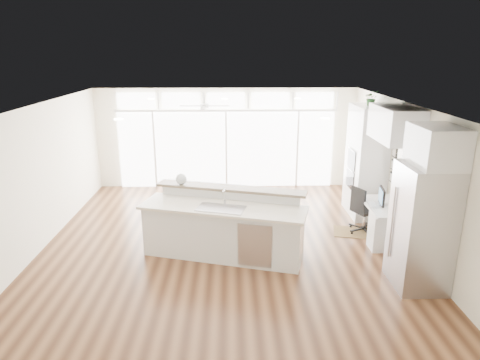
{
  "coord_description": "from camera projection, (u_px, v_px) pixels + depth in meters",
  "views": [
    {
      "loc": [
        0.12,
        -7.47,
        3.66
      ],
      "look_at": [
        0.3,
        0.6,
        1.2
      ],
      "focal_mm": 32.0,
      "sensor_mm": 36.0,
      "label": 1
    }
  ],
  "objects": [
    {
      "name": "floor",
      "position": [
        225.0,
        249.0,
        8.21
      ],
      "size": [
        7.0,
        8.0,
        0.02
      ],
      "primitive_type": "cube",
      "color": "#412414",
      "rests_on": "ground"
    },
    {
      "name": "ceiling",
      "position": [
        223.0,
        108.0,
        7.42
      ],
      "size": [
        7.0,
        8.0,
        0.02
      ],
      "primitive_type": "cube",
      "color": "white",
      "rests_on": "wall_back"
    },
    {
      "name": "wall_back",
      "position": [
        226.0,
        138.0,
        11.64
      ],
      "size": [
        7.0,
        0.04,
        2.7
      ],
      "primitive_type": "cube",
      "color": "white",
      "rests_on": "floor"
    },
    {
      "name": "wall_front",
      "position": [
        219.0,
        308.0,
        3.99
      ],
      "size": [
        7.0,
        0.04,
        2.7
      ],
      "primitive_type": "cube",
      "color": "white",
      "rests_on": "floor"
    },
    {
      "name": "wall_left",
      "position": [
        31.0,
        183.0,
        7.74
      ],
      "size": [
        0.04,
        8.0,
        2.7
      ],
      "primitive_type": "cube",
      "color": "white",
      "rests_on": "floor"
    },
    {
      "name": "wall_right",
      "position": [
        414.0,
        180.0,
        7.89
      ],
      "size": [
        0.04,
        8.0,
        2.7
      ],
      "primitive_type": "cube",
      "color": "white",
      "rests_on": "floor"
    },
    {
      "name": "glass_wall",
      "position": [
        226.0,
        150.0,
        11.67
      ],
      "size": [
        5.8,
        0.06,
        2.08
      ],
      "primitive_type": "cube",
      "color": "white",
      "rests_on": "wall_back"
    },
    {
      "name": "transom_row",
      "position": [
        226.0,
        100.0,
        11.28
      ],
      "size": [
        5.9,
        0.06,
        0.4
      ],
      "primitive_type": "cube",
      "color": "white",
      "rests_on": "wall_back"
    },
    {
      "name": "desk_window",
      "position": [
        406.0,
        166.0,
        8.12
      ],
      "size": [
        0.04,
        0.85,
        0.85
      ],
      "primitive_type": "cube",
      "color": "white",
      "rests_on": "wall_right"
    },
    {
      "name": "ceiling_fan",
      "position": [
        204.0,
        102.0,
        10.15
      ],
      "size": [
        1.16,
        1.16,
        0.32
      ],
      "primitive_type": "cube",
      "color": "white",
      "rests_on": "ceiling"
    },
    {
      "name": "recessed_lights",
      "position": [
        224.0,
        107.0,
        7.62
      ],
      "size": [
        3.4,
        3.0,
        0.02
      ],
      "primitive_type": "cube",
      "color": "white",
      "rests_on": "ceiling"
    },
    {
      "name": "oven_cabinet",
      "position": [
        366.0,
        161.0,
        9.63
      ],
      "size": [
        0.64,
        1.2,
        2.5
      ],
      "primitive_type": "cube",
      "color": "silver",
      "rests_on": "floor"
    },
    {
      "name": "desk_nook",
      "position": [
        383.0,
        223.0,
        8.45
      ],
      "size": [
        0.72,
        1.3,
        0.76
      ],
      "primitive_type": "cube",
      "color": "silver",
      "rests_on": "floor"
    },
    {
      "name": "upper_cabinets",
      "position": [
        396.0,
        124.0,
        7.88
      ],
      "size": [
        0.64,
        1.3,
        0.64
      ],
      "primitive_type": "cube",
      "color": "silver",
      "rests_on": "wall_right"
    },
    {
      "name": "refrigerator",
      "position": [
        422.0,
        227.0,
        6.69
      ],
      "size": [
        0.76,
        0.9,
        2.0
      ],
      "primitive_type": "cube",
      "color": "#ABAAAF",
      "rests_on": "floor"
    },
    {
      "name": "fridge_cabinet",
      "position": [
        437.0,
        146.0,
        6.31
      ],
      "size": [
        0.64,
        0.9,
        0.6
      ],
      "primitive_type": "cube",
      "color": "silver",
      "rests_on": "wall_right"
    },
    {
      "name": "framed_photos",
      "position": [
        394.0,
        165.0,
        8.75
      ],
      "size": [
        0.06,
        0.22,
        0.8
      ],
      "primitive_type": "cube",
      "color": "black",
      "rests_on": "wall_right"
    },
    {
      "name": "kitchen_island",
      "position": [
        223.0,
        226.0,
        7.77
      ],
      "size": [
        3.19,
        1.9,
        1.19
      ],
      "primitive_type": "cube",
      "rotation": [
        0.0,
        0.0,
        -0.28
      ],
      "color": "silver",
      "rests_on": "floor"
    },
    {
      "name": "rug",
      "position": [
        354.0,
        232.0,
        8.94
      ],
      "size": [
        0.93,
        0.75,
        0.01
      ],
      "primitive_type": "cube",
      "rotation": [
        0.0,
        0.0,
        -0.2
      ],
      "color": "#3E2913",
      "rests_on": "floor"
    },
    {
      "name": "office_chair",
      "position": [
        365.0,
        210.0,
        8.84
      ],
      "size": [
        0.66,
        0.64,
        0.98
      ],
      "primitive_type": "cube",
      "rotation": [
        0.0,
        0.0,
        0.44
      ],
      "color": "black",
      "rests_on": "floor"
    },
    {
      "name": "fishbowl",
      "position": [
        181.0,
        179.0,
        8.16
      ],
      "size": [
        0.24,
        0.24,
        0.22
      ],
      "primitive_type": "sphere",
      "rotation": [
        0.0,
        0.0,
        -0.13
      ],
      "color": "silver",
      "rests_on": "kitchen_island"
    },
    {
      "name": "monitor",
      "position": [
        382.0,
        196.0,
        8.28
      ],
      "size": [
        0.14,
        0.44,
        0.36
      ],
      "primitive_type": "cube",
      "rotation": [
        0.0,
        0.0,
        -0.16
      ],
      "color": "black",
      "rests_on": "desk_nook"
    },
    {
      "name": "keyboard",
      "position": [
        372.0,
        205.0,
        8.33
      ],
      "size": [
        0.18,
        0.36,
        0.02
      ],
      "primitive_type": "cube",
      "rotation": [
        0.0,
        0.0,
        -0.15
      ],
      "color": "silver",
      "rests_on": "desk_nook"
    },
    {
      "name": "potted_plant",
      "position": [
        371.0,
        100.0,
        9.23
      ],
      "size": [
        0.34,
        0.37,
        0.26
      ],
      "primitive_type": "imported",
      "rotation": [
        0.0,
        0.0,
        -0.15
      ],
      "color": "#245424",
      "rests_on": "oven_cabinet"
    }
  ]
}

